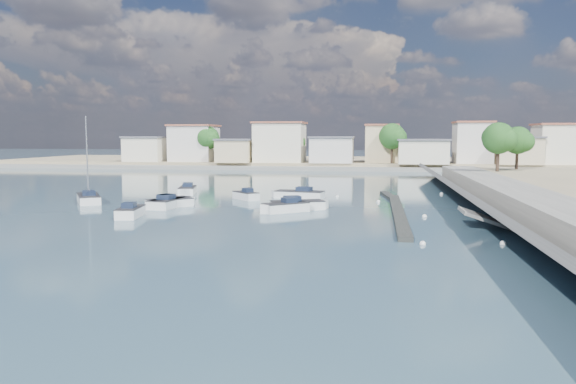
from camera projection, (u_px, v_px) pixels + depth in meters
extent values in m
plane|color=#315363|center=(340.00, 184.00, 79.18)|extent=(400.00, 400.00, 0.00)
cube|color=slate|center=(529.00, 203.00, 49.68)|extent=(5.00, 90.00, 1.80)
cube|color=slate|center=(478.00, 202.00, 50.35)|extent=(4.17, 90.00, 2.86)
cube|color=slate|center=(497.00, 222.00, 41.58)|extent=(5.31, 3.50, 1.94)
cube|color=black|center=(398.00, 213.00, 48.59)|extent=(1.00, 26.00, 0.35)
cube|color=black|center=(389.00, 196.00, 62.43)|extent=(2.00, 8.05, 0.30)
cube|color=gray|center=(354.00, 162.00, 130.22)|extent=(160.00, 40.00, 1.40)
cube|color=slate|center=(350.00, 169.00, 109.61)|extent=(160.00, 2.50, 0.80)
cube|color=beige|center=(147.00, 150.00, 121.02)|extent=(8.00, 8.00, 5.00)
cube|color=#595960|center=(147.00, 137.00, 120.75)|extent=(8.48, 8.48, 0.35)
cube|color=silver|center=(194.00, 144.00, 121.30)|extent=(9.00, 9.00, 7.50)
cube|color=#99513D|center=(194.00, 126.00, 120.92)|extent=(9.54, 9.54, 0.35)
cube|color=beige|center=(236.00, 151.00, 116.95)|extent=(7.00, 8.00, 4.50)
cube|color=#595960|center=(236.00, 140.00, 116.71)|extent=(7.42, 8.48, 0.35)
cube|color=beige|center=(280.00, 143.00, 117.34)|extent=(10.00, 9.00, 8.00)
cube|color=#99513D|center=(280.00, 123.00, 116.93)|extent=(10.60, 9.54, 0.35)
cube|color=silver|center=(332.00, 150.00, 114.80)|extent=(8.50, 8.50, 5.00)
cube|color=#595960|center=(332.00, 137.00, 114.53)|extent=(9.01, 9.01, 0.35)
cube|color=beige|center=(381.00, 144.00, 116.07)|extent=(6.50, 7.50, 7.50)
cube|color=#99513D|center=(382.00, 125.00, 115.68)|extent=(6.89, 7.95, 0.35)
cube|color=beige|center=(422.00, 152.00, 111.04)|extent=(9.50, 9.00, 4.50)
cube|color=#595960|center=(423.00, 140.00, 110.80)|extent=(10.07, 9.54, 0.35)
cube|color=silver|center=(472.00, 143.00, 112.26)|extent=(7.00, 8.00, 8.00)
cube|color=#99513D|center=(473.00, 122.00, 111.85)|extent=(7.42, 8.48, 0.35)
cube|color=beige|center=(517.00, 151.00, 109.20)|extent=(8.00, 9.00, 5.00)
cube|color=#595960|center=(517.00, 137.00, 108.94)|extent=(8.48, 9.54, 0.35)
cube|color=beige|center=(564.00, 145.00, 108.66)|extent=(10.50, 8.50, 7.50)
cube|color=#99513D|center=(565.00, 124.00, 108.27)|extent=(11.13, 9.01, 0.35)
cylinder|color=#38281E|center=(208.00, 154.00, 117.94)|extent=(0.44, 0.44, 3.38)
sphere|color=#174717|center=(208.00, 138.00, 117.61)|extent=(4.80, 4.80, 4.80)
sphere|color=#174717|center=(211.00, 139.00, 116.90)|extent=(3.60, 3.60, 3.60)
sphere|color=#174717|center=(205.00, 137.00, 118.15)|extent=(3.30, 3.30, 3.30)
cylinder|color=#38281E|center=(295.00, 155.00, 118.11)|extent=(0.44, 0.44, 2.93)
sphere|color=#174717|center=(295.00, 141.00, 117.82)|extent=(4.16, 4.16, 4.16)
sphere|color=#174717|center=(298.00, 142.00, 117.21)|extent=(3.12, 3.12, 3.12)
sphere|color=#174717|center=(292.00, 140.00, 118.30)|extent=(2.86, 2.86, 2.86)
cylinder|color=#38281E|center=(392.00, 154.00, 111.04)|extent=(0.44, 0.44, 3.60)
sphere|color=#174717|center=(392.00, 136.00, 110.68)|extent=(5.12, 5.12, 5.12)
sphere|color=#174717|center=(397.00, 138.00, 109.93)|extent=(3.84, 3.84, 3.84)
sphere|color=#174717|center=(388.00, 135.00, 111.26)|extent=(3.52, 3.52, 3.52)
cylinder|color=#38281E|center=(473.00, 155.00, 111.52)|extent=(0.44, 0.44, 3.15)
sphere|color=#174717|center=(473.00, 140.00, 111.21)|extent=(4.48, 4.48, 4.48)
sphere|color=#174717|center=(478.00, 141.00, 110.55)|extent=(3.36, 3.36, 3.36)
sphere|color=#174717|center=(469.00, 139.00, 111.72)|extent=(3.08, 3.08, 3.08)
cylinder|color=#38281E|center=(560.00, 157.00, 108.07)|extent=(0.44, 0.44, 2.70)
sphere|color=#174717|center=(561.00, 143.00, 107.81)|extent=(3.84, 3.84, 3.84)
sphere|color=#174717|center=(565.00, 144.00, 107.24)|extent=(2.88, 2.88, 2.88)
sphere|color=#174717|center=(557.00, 143.00, 108.24)|extent=(2.64, 2.64, 2.64)
cylinder|color=#38281E|center=(498.00, 160.00, 79.36)|extent=(0.44, 0.44, 3.15)
sphere|color=#174717|center=(498.00, 138.00, 79.05)|extent=(4.48, 4.48, 4.48)
sphere|color=#174717|center=(505.00, 140.00, 78.39)|extent=(3.36, 3.36, 3.36)
sphere|color=#174717|center=(493.00, 137.00, 79.56)|extent=(3.08, 3.08, 3.08)
cylinder|color=#38281E|center=(517.00, 160.00, 84.64)|extent=(0.44, 0.44, 2.93)
sphere|color=#174717|center=(518.00, 140.00, 84.36)|extent=(4.16, 4.16, 4.16)
sphere|color=#174717|center=(524.00, 142.00, 83.74)|extent=(3.12, 3.12, 3.12)
sphere|color=#174717|center=(512.00, 139.00, 84.83)|extent=(2.86, 2.86, 2.86)
cube|color=white|center=(131.00, 213.00, 47.13)|extent=(2.24, 4.27, 1.00)
cube|color=white|center=(136.00, 211.00, 48.86)|extent=(1.57, 1.57, 1.00)
cube|color=#262628|center=(130.00, 208.00, 47.08)|extent=(2.27, 4.27, 0.08)
cube|color=#182339|center=(129.00, 205.00, 46.65)|extent=(1.17, 1.36, 0.48)
cube|color=white|center=(170.00, 204.00, 53.59)|extent=(4.19, 4.31, 1.00)
cube|color=white|center=(187.00, 203.00, 54.70)|extent=(1.26, 1.26, 1.00)
cube|color=#262628|center=(170.00, 199.00, 53.54)|extent=(4.22, 4.33, 0.08)
cube|color=#182339|center=(165.00, 197.00, 53.25)|extent=(1.66, 1.67, 0.48)
cube|color=white|center=(300.00, 196.00, 61.32)|extent=(5.58, 2.96, 1.00)
cube|color=white|center=(280.00, 195.00, 62.08)|extent=(1.98, 1.98, 1.00)
cube|color=#262628|center=(300.00, 191.00, 61.27)|extent=(5.59, 3.00, 0.08)
cube|color=#182339|center=(304.00, 189.00, 61.07)|extent=(1.79, 1.52, 0.48)
cube|color=white|center=(286.00, 209.00, 50.25)|extent=(4.24, 3.91, 1.00)
cube|color=white|center=(268.00, 210.00, 49.37)|extent=(1.30, 1.30, 1.00)
cube|color=#262628|center=(286.00, 203.00, 50.20)|extent=(4.26, 3.93, 0.08)
cube|color=#182339|center=(290.00, 200.00, 50.38)|extent=(1.61, 1.59, 0.48)
cube|color=white|center=(169.00, 204.00, 53.71)|extent=(2.64, 5.39, 1.00)
cube|color=white|center=(179.00, 201.00, 55.85)|extent=(2.04, 2.04, 1.00)
cube|color=#262628|center=(169.00, 199.00, 53.66)|extent=(2.68, 5.40, 0.08)
cube|color=#182339|center=(166.00, 197.00, 53.14)|extent=(1.44, 1.69, 0.48)
cube|color=white|center=(246.00, 197.00, 60.07)|extent=(3.46, 3.59, 1.00)
cube|color=white|center=(239.00, 196.00, 61.34)|extent=(1.05, 1.05, 1.00)
cube|color=#262628|center=(246.00, 192.00, 60.02)|extent=(3.48, 3.61, 0.08)
cube|color=#182339|center=(248.00, 190.00, 59.70)|extent=(1.37, 1.38, 0.48)
cube|color=white|center=(187.00, 191.00, 66.15)|extent=(2.78, 4.97, 1.00)
cube|color=white|center=(186.00, 193.00, 64.14)|extent=(1.73, 1.73, 1.00)
cube|color=#262628|center=(187.00, 187.00, 66.10)|extent=(2.81, 4.97, 0.08)
cube|color=#182339|center=(188.00, 185.00, 66.54)|extent=(1.39, 1.62, 0.48)
cube|color=white|center=(297.00, 206.00, 51.90)|extent=(5.22, 3.69, 1.00)
cube|color=white|center=(319.00, 206.00, 52.42)|extent=(1.75, 1.75, 1.00)
cube|color=#262628|center=(297.00, 201.00, 51.85)|extent=(5.24, 3.73, 0.08)
cube|color=#182339|center=(292.00, 199.00, 51.70)|extent=(1.81, 1.67, 0.48)
cube|color=white|center=(89.00, 200.00, 57.32)|extent=(4.83, 6.05, 1.00)
cube|color=white|center=(87.00, 197.00, 59.70)|extent=(1.66, 1.66, 1.00)
cube|color=#262628|center=(88.00, 195.00, 57.27)|extent=(4.86, 6.07, 0.08)
cube|color=#182339|center=(89.00, 193.00, 56.71)|extent=(1.98, 2.15, 0.48)
cylinder|color=silver|center=(87.00, 156.00, 56.87)|extent=(0.12, 0.12, 8.00)
cylinder|color=silver|center=(89.00, 189.00, 56.10)|extent=(1.35, 2.07, 0.08)
sphere|color=white|center=(503.00, 244.00, 35.16)|extent=(0.40, 0.40, 0.40)
sphere|color=white|center=(425.00, 217.00, 47.01)|extent=(0.40, 0.40, 0.40)
sphere|color=white|center=(423.00, 244.00, 35.06)|extent=(0.40, 0.40, 0.40)
sphere|color=white|center=(378.00, 202.00, 57.58)|extent=(0.40, 0.40, 0.40)
sphere|color=white|center=(337.00, 197.00, 62.35)|extent=(0.40, 0.40, 0.40)
sphere|color=white|center=(441.00, 194.00, 65.34)|extent=(0.40, 0.40, 0.40)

